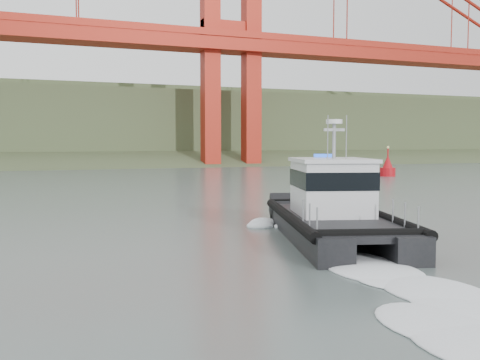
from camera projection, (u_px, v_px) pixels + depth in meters
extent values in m
plane|color=#485653|center=(347.00, 250.00, 21.86)|extent=(400.00, 400.00, 0.00)
cube|color=#364527|center=(100.00, 164.00, 107.68)|extent=(500.00, 44.72, 16.25)
cube|color=#364527|center=(87.00, 136.00, 133.37)|extent=(500.00, 70.00, 18.00)
cube|color=#364527|center=(80.00, 120.00, 156.34)|extent=(500.00, 60.00, 16.00)
cube|color=maroon|center=(109.00, 38.00, 90.27)|extent=(260.00, 6.00, 2.20)
cube|color=black|center=(303.00, 230.00, 24.22)|extent=(4.50, 11.54, 1.27)
cube|color=black|center=(365.00, 229.00, 24.47)|extent=(4.50, 11.54, 1.27)
cube|color=black|center=(337.00, 220.00, 23.78)|extent=(6.81, 10.80, 0.26)
cube|color=silver|center=(332.00, 188.00, 24.74)|extent=(4.09, 4.52, 2.43)
cube|color=black|center=(332.00, 179.00, 24.71)|extent=(4.17, 4.60, 0.79)
cube|color=silver|center=(332.00, 160.00, 24.65)|extent=(4.35, 4.78, 0.17)
cylinder|color=gray|center=(334.00, 141.00, 24.27)|extent=(0.17, 0.17, 1.90)
cylinder|color=white|center=(334.00, 122.00, 24.21)|extent=(0.74, 0.74, 0.19)
cylinder|color=#AD0C13|center=(388.00, 173.00, 69.73)|extent=(2.00, 2.00, 1.33)
cone|color=#AD0C13|center=(388.00, 163.00, 69.63)|extent=(1.55, 1.55, 2.00)
cylinder|color=#AD0C13|center=(388.00, 152.00, 69.54)|extent=(0.18, 0.18, 1.11)
sphere|color=#E5D87F|center=(388.00, 147.00, 69.49)|extent=(0.33, 0.33, 0.33)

